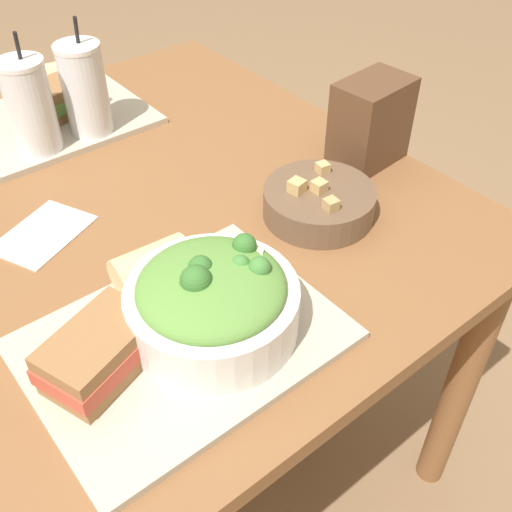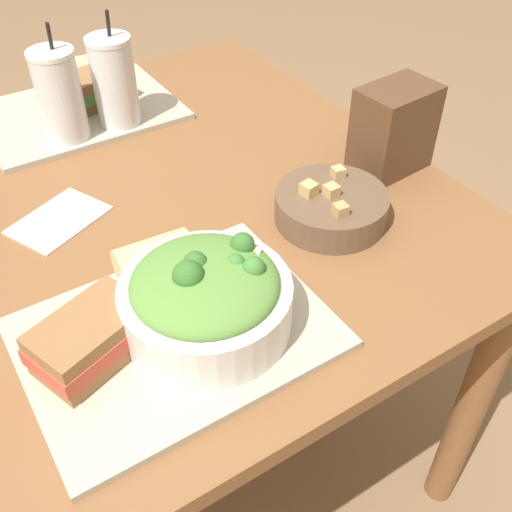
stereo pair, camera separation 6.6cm
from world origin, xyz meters
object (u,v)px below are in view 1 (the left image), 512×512
drink_cup_red (85,92)px  napkin_folded (43,234)px  soup_bowl (319,201)px  baguette_near (153,265)px  chip_bag (371,122)px  sandwich_far (58,99)px  drink_cup_dark (31,109)px  baguette_far (52,77)px  sandwich_near (100,352)px  salad_bowl (213,300)px

drink_cup_red → napkin_folded: bearing=-132.1°
soup_bowl → napkin_folded: 0.44m
baguette_near → chip_bag: 0.49m
sandwich_far → drink_cup_dark: bearing=-144.2°
sandwich_far → baguette_near: bearing=-115.2°
baguette_far → drink_cup_red: (-0.02, -0.21, 0.05)m
baguette_far → chip_bag: size_ratio=0.56×
sandwich_far → drink_cup_red: size_ratio=0.72×
sandwich_near → salad_bowl: bearing=-30.9°
drink_cup_dark → drink_cup_red: same height
soup_bowl → baguette_far: 0.69m
napkin_folded → baguette_far: bearing=63.0°
baguette_near → napkin_folded: size_ratio=0.63×
sandwich_near → chip_bag: size_ratio=1.06×
sandwich_far → chip_bag: bearing=-67.0°
salad_bowl → napkin_folded: 0.36m
baguette_near → sandwich_far: sandwich_far is taller
drink_cup_red → soup_bowl: bearing=-70.5°
sandwich_far → napkin_folded: (-0.19, -0.33, -0.04)m
drink_cup_dark → napkin_folded: 0.27m
sandwich_near → napkin_folded: sandwich_near is taller
salad_bowl → baguette_near: salad_bowl is taller
sandwich_far → soup_bowl: bearing=-85.6°
drink_cup_red → salad_bowl: bearing=-101.8°
sandwich_near → soup_bowl: bearing=-9.8°
baguette_far → napkin_folded: bearing=160.6°
drink_cup_red → chip_bag: (0.35, -0.40, -0.01)m
sandwich_far → drink_cup_red: 0.12m
baguette_far → drink_cup_red: drink_cup_red is taller
baguette_far → drink_cup_dark: (-0.12, -0.21, 0.05)m
sandwich_near → baguette_far: 0.80m
sandwich_near → baguette_near: (0.13, 0.09, -0.00)m
soup_bowl → drink_cup_dark: drink_cup_dark is taller
salad_bowl → drink_cup_dark: 0.57m
baguette_far → drink_cup_dark: drink_cup_dark is taller
soup_bowl → napkin_folded: soup_bowl is taller
drink_cup_dark → sandwich_near: bearing=-106.2°
chip_bag → napkin_folded: size_ratio=0.87×
salad_bowl → soup_bowl: size_ratio=1.22×
salad_bowl → soup_bowl: bearing=19.8°
soup_bowl → baguette_far: (-0.15, 0.67, 0.01)m
sandwich_far → baguette_far: sandwich_far is taller
salad_bowl → sandwich_far: 0.68m
drink_cup_red → chip_bag: drink_cup_red is taller
salad_bowl → drink_cup_dark: bearing=88.8°
drink_cup_dark → salad_bowl: bearing=-91.2°
drink_cup_red → drink_cup_dark: bearing=-180.0°
soup_bowl → sandwich_far: sandwich_far is taller
sandwich_near → chip_bag: (0.62, 0.14, 0.03)m
drink_cup_dark → drink_cup_red: (0.11, 0.00, 0.00)m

